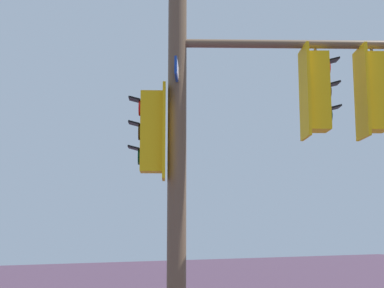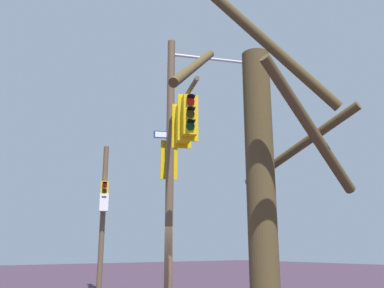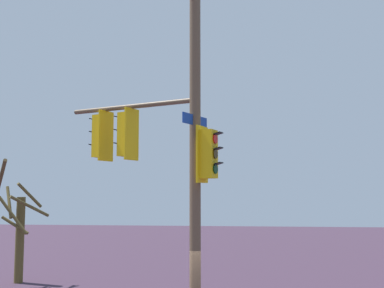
% 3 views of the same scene
% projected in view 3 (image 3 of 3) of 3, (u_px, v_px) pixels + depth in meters
% --- Properties ---
extents(main_signal_pole_assembly, '(4.71, 4.04, 8.89)m').
position_uv_depth(main_signal_pole_assembly, '(168.00, 141.00, 10.83)').
color(main_signal_pole_assembly, brown).
rests_on(main_signal_pole_assembly, ground).
extents(bare_tree_behind_pole, '(1.51, 2.00, 4.18)m').
position_uv_depth(bare_tree_behind_pole, '(20.00, 233.00, 19.42)').
color(bare_tree_behind_pole, brown).
rests_on(bare_tree_behind_pole, ground).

